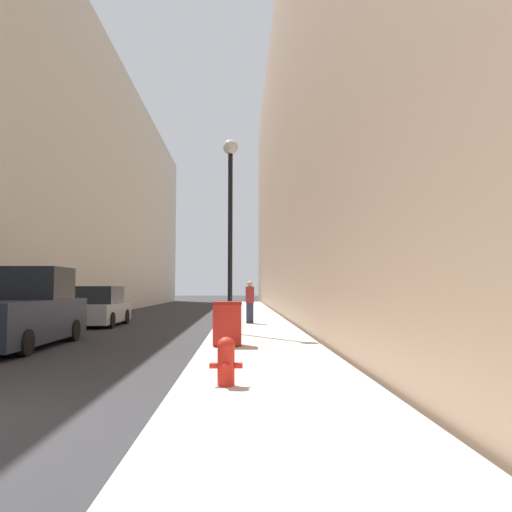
% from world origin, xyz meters
% --- Properties ---
extents(sidewalk_right, '(3.10, 60.00, 0.14)m').
position_xyz_m(sidewalk_right, '(4.76, 18.00, 0.07)').
color(sidewalk_right, '#B7B2A8').
rests_on(sidewalk_right, ground).
extents(building_left_glass, '(12.00, 60.00, 16.76)m').
position_xyz_m(building_left_glass, '(-9.80, 26.00, 8.38)').
color(building_left_glass, beige).
rests_on(building_left_glass, ground).
extents(building_right_stone, '(12.00, 60.00, 20.59)m').
position_xyz_m(building_right_stone, '(12.41, 26.00, 10.30)').
color(building_right_stone, '#9E7F66').
rests_on(building_right_stone, ground).
extents(fire_hydrant, '(0.50, 0.38, 0.72)m').
position_xyz_m(fire_hydrant, '(3.99, 2.19, 0.52)').
color(fire_hydrant, red).
rests_on(fire_hydrant, sidewalk_right).
extents(trash_bin, '(0.73, 0.67, 1.11)m').
position_xyz_m(trash_bin, '(3.88, 7.36, 0.71)').
color(trash_bin, red).
rests_on(trash_bin, sidewalk_right).
extents(lamppost, '(0.49, 0.49, 6.36)m').
position_xyz_m(lamppost, '(3.87, 10.87, 4.26)').
color(lamppost, black).
rests_on(lamppost, sidewalk_right).
extents(pickup_truck, '(2.26, 5.48, 2.19)m').
position_xyz_m(pickup_truck, '(-1.83, 8.36, 0.91)').
color(pickup_truck, '#232838').
rests_on(pickup_truck, ground).
extents(parked_sedan_near, '(1.88, 4.25, 1.67)m').
position_xyz_m(parked_sedan_near, '(-1.76, 15.91, 0.75)').
color(parked_sedan_near, '#A3A8B2').
rests_on(parked_sedan_near, ground).
extents(pedestrian_on_sidewalk, '(0.35, 0.23, 1.74)m').
position_xyz_m(pedestrian_on_sidewalk, '(4.59, 15.35, 1.01)').
color(pedestrian_on_sidewalk, '#2D3347').
rests_on(pedestrian_on_sidewalk, sidewalk_right).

